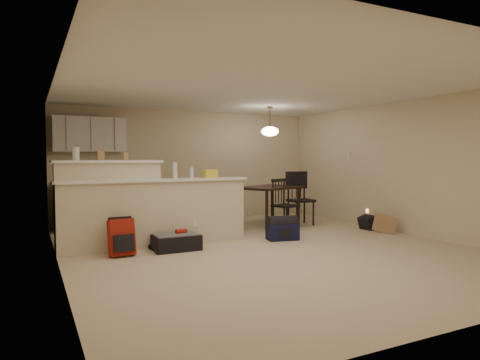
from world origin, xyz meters
TOP-DOWN VIEW (x-y plane):
  - room at (0.00, 0.00)m, footprint 7.00×7.02m
  - breakfast_bar at (-1.76, 0.98)m, footprint 3.08×0.58m
  - upper_cabinets at (-2.20, 3.32)m, footprint 1.40×0.34m
  - kitchen_counter at (-2.00, 3.19)m, footprint 1.80×0.60m
  - thermostat at (2.98, 1.55)m, footprint 0.02×0.12m
  - jar at (-2.68, 1.12)m, footprint 0.10×0.10m
  - cereal_box at (-2.32, 1.12)m, footprint 0.10×0.07m
  - small_box at (-1.93, 1.12)m, footprint 0.08×0.06m
  - bottle_a at (-1.19, 0.90)m, footprint 0.07×0.07m
  - bottle_b at (-0.89, 0.90)m, footprint 0.06×0.06m
  - bag_lump at (-0.57, 0.90)m, footprint 0.22×0.18m
  - dining_table at (1.22, 1.95)m, footprint 1.56×1.33m
  - pendant_lamp at (1.22, 1.95)m, footprint 0.36×0.36m
  - dining_chair_near at (1.26, 1.39)m, footprint 0.56×0.54m
  - dining_chair_far at (1.85, 1.71)m, footprint 0.52×0.50m
  - suitcase at (-1.30, 0.50)m, footprint 0.70×0.46m
  - red_backpack at (-2.14, 0.49)m, footprint 0.36×0.24m
  - navy_duffel at (0.61, 0.47)m, footprint 0.58×0.39m
  - black_daypack at (2.69, 0.61)m, footprint 0.22×0.31m
  - cardboard_sheet at (2.67, 0.13)m, footprint 0.19×0.43m

SIDE VIEW (x-z plane):
  - suitcase at x=-1.30m, z-range 0.00..0.24m
  - black_daypack at x=2.69m, z-range 0.00..0.27m
  - navy_duffel at x=0.61m, z-range 0.00..0.29m
  - cardboard_sheet at x=2.67m, z-range 0.00..0.34m
  - red_backpack at x=-2.14m, z-range 0.00..0.53m
  - kitchen_counter at x=-2.00m, z-range 0.00..0.90m
  - dining_chair_near at x=1.26m, z-range 0.00..1.00m
  - dining_chair_far at x=1.85m, z-range 0.00..1.11m
  - breakfast_bar at x=-1.76m, z-range -0.09..1.30m
  - dining_table at x=1.22m, z-range 0.31..1.14m
  - bag_lump at x=-0.57m, z-range 1.09..1.23m
  - bottle_b at x=-0.89m, z-range 1.09..1.27m
  - bottle_a at x=-1.19m, z-range 1.09..1.35m
  - room at x=0.00m, z-range 0.00..2.50m
  - small_box at x=-1.93m, z-range 1.39..1.51m
  - cereal_box at x=-2.32m, z-range 1.39..1.55m
  - jar at x=-2.68m, z-range 1.39..1.59m
  - thermostat at x=2.98m, z-range 1.44..1.56m
  - upper_cabinets at x=-2.20m, z-range 1.55..2.25m
  - pendant_lamp at x=1.22m, z-range 1.68..2.30m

